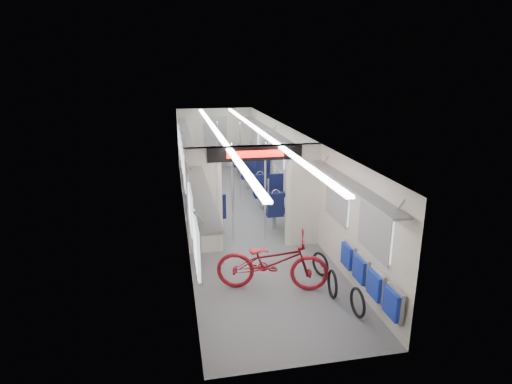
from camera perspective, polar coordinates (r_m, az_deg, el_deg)
carriage at (r=10.80m, az=-1.98°, el=3.68°), size 12.00×12.02×2.31m
bicycle at (r=7.77m, az=2.17°, el=-9.28°), size 2.13×1.22×1.06m
flip_bench at (r=7.38m, az=14.75°, el=-10.92°), size 0.12×2.08×0.49m
bike_hoop_a at (r=7.31m, az=13.38°, el=-14.31°), size 0.07×0.50×0.50m
bike_hoop_b at (r=7.75m, az=10.14°, el=-12.13°), size 0.09×0.51×0.51m
bike_hoop_c at (r=8.45m, az=8.56°, el=-9.63°), size 0.21×0.46×0.48m
seat_bay_near_left at (r=11.17m, az=-6.87°, el=-1.17°), size 0.88×1.94×1.06m
seat_bay_near_right at (r=11.32m, az=2.67°, el=-0.85°), size 0.88×1.92×1.05m
seat_bay_far_left at (r=14.23m, az=-7.92°, el=2.72°), size 0.89×1.97×1.07m
seat_bay_far_right at (r=14.83m, az=-0.79°, el=3.56°), size 0.94×2.19×1.14m
stanchion_near_left at (r=9.56m, az=-3.12°, el=-0.24°), size 0.04×0.04×2.30m
stanchion_near_right at (r=9.64m, az=1.22°, el=-0.08°), size 0.04×0.04×2.30m
stanchion_far_left at (r=13.01m, az=-5.04°, el=4.29°), size 0.05×0.05×2.30m
stanchion_far_right at (r=12.80m, az=-2.14°, el=4.14°), size 0.04×0.04×2.30m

